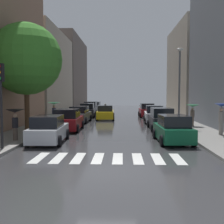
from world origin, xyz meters
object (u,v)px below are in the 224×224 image
at_px(parked_car_left_fifth, 91,108).
at_px(parked_car_right_fourth, 147,111).
at_px(parked_car_right_third, 154,115).
at_px(pedestrian_far_side, 15,117).
at_px(traffic_light_left_corner, 1,87).
at_px(parked_car_left_fourth, 87,111).
at_px(pedestrian_by_kerb, 221,113).
at_px(parked_car_right_nearest, 173,130).
at_px(parked_car_left_nearest, 48,130).
at_px(taxi_midroad, 105,113).
at_px(lamp_post_right, 179,81).
at_px(parked_car_left_sixth, 95,107).
at_px(pedestrian_foreground, 192,110).
at_px(street_tree_left, 26,59).
at_px(parked_car_left_second, 68,120).
at_px(parked_car_left_third, 80,115).
at_px(pedestrian_near_tree, 54,108).
at_px(parked_car_right_second, 161,120).

height_order(parked_car_left_fifth, parked_car_right_fourth, parked_car_left_fifth).
distance_m(parked_car_right_third, pedestrian_far_side, 15.54).
bearing_deg(traffic_light_left_corner, parked_car_left_fifth, 86.73).
bearing_deg(parked_car_left_fourth, pedestrian_by_kerb, -147.90).
distance_m(parked_car_left_fifth, parked_car_right_nearest, 25.02).
height_order(parked_car_left_nearest, taxi_midroad, taxi_midroad).
distance_m(parked_car_left_fourth, lamp_post_right, 14.77).
distance_m(parked_car_left_fifth, parked_car_left_sixth, 5.35).
xyz_separation_m(pedestrian_foreground, street_tree_left, (-13.20, -3.74, 3.92)).
distance_m(parked_car_left_fifth, pedestrian_far_side, 24.40).
bearing_deg(parked_car_left_second, lamp_post_right, -77.92).
height_order(parked_car_left_sixth, taxi_midroad, taxi_midroad).
bearing_deg(traffic_light_left_corner, pedestrian_foreground, 40.67).
bearing_deg(parked_car_left_fifth, street_tree_left, 175.18).
relative_size(parked_car_left_nearest, parked_car_right_fourth, 1.03).
bearing_deg(parked_car_left_sixth, parked_car_right_nearest, -162.78).
height_order(parked_car_left_second, parked_car_left_fifth, parked_car_left_fifth).
distance_m(parked_car_left_sixth, parked_car_right_nearest, 30.14).
xyz_separation_m(parked_car_left_third, parked_car_right_fourth, (7.53, 6.62, 0.03)).
bearing_deg(traffic_light_left_corner, parked_car_right_third, 57.51).
bearing_deg(parked_car_left_sixth, parked_car_right_third, -153.47).
relative_size(parked_car_left_nearest, street_tree_left, 0.52).
bearing_deg(parked_car_left_second, parked_car_left_fifth, 0.33).
relative_size(parked_car_left_fourth, pedestrian_near_tree, 2.21).
xyz_separation_m(parked_car_left_sixth, pedestrian_far_side, (-1.93, -29.67, 0.78)).
distance_m(parked_car_left_third, pedestrian_near_tree, 4.25).
xyz_separation_m(parked_car_left_fourth, street_tree_left, (-2.71, -14.59, 4.68)).
bearing_deg(pedestrian_far_side, taxi_midroad, -3.92).
distance_m(pedestrian_near_tree, traffic_light_left_corner, 11.14).
relative_size(parked_car_left_nearest, pedestrian_far_side, 2.26).
bearing_deg(pedestrian_foreground, parked_car_left_fourth, -128.38).
bearing_deg(parked_car_right_nearest, parked_car_left_second, 52.65).
relative_size(parked_car_right_fourth, pedestrian_near_tree, 2.03).
bearing_deg(parked_car_right_third, parked_car_left_second, 132.72).
height_order(pedestrian_by_kerb, street_tree_left, street_tree_left).
relative_size(parked_car_left_third, pedestrian_by_kerb, 2.27).
distance_m(parked_car_right_second, lamp_post_right, 3.83).
distance_m(parked_car_right_second, parked_car_right_third, 5.68).
bearing_deg(parked_car_left_second, pedestrian_by_kerb, -105.89).
xyz_separation_m(pedestrian_near_tree, traffic_light_left_corner, (0.03, -11.03, 1.60)).
relative_size(parked_car_left_sixth, taxi_midroad, 0.95).
bearing_deg(parked_car_left_second, traffic_light_left_corner, 167.75).
bearing_deg(pedestrian_foreground, parked_car_right_fourth, -157.30).
distance_m(parked_car_right_fourth, taxi_midroad, 6.12).
height_order(pedestrian_foreground, pedestrian_by_kerb, pedestrian_by_kerb).
distance_m(parked_car_right_third, lamp_post_right, 5.68).
distance_m(parked_car_left_fourth, taxi_midroad, 4.18).
height_order(pedestrian_foreground, traffic_light_left_corner, traffic_light_left_corner).
bearing_deg(parked_car_left_nearest, taxi_midroad, -11.29).
bearing_deg(parked_car_right_fourth, parked_car_left_third, 130.75).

